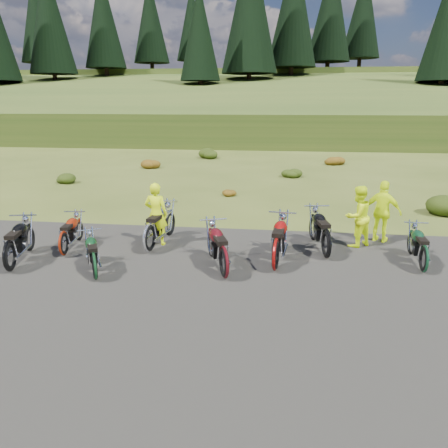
# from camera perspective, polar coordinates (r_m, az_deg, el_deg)

# --- Properties ---
(ground) EXTENTS (300.00, 300.00, 0.00)m
(ground) POSITION_cam_1_polar(r_m,az_deg,el_deg) (10.76, -3.41, -6.68)
(ground) COLOR #3C4818
(ground) RESTS_ON ground
(gravel_pad) EXTENTS (20.00, 12.00, 0.04)m
(gravel_pad) POSITION_cam_1_polar(r_m,az_deg,el_deg) (8.98, -5.82, -11.52)
(gravel_pad) COLOR black
(gravel_pad) RESTS_ON ground
(hill_slope) EXTENTS (300.00, 45.97, 9.37)m
(hill_slope) POSITION_cam_1_polar(r_m,az_deg,el_deg) (59.92, 5.67, 11.86)
(hill_slope) COLOR #2D4316
(hill_slope) RESTS_ON ground
(hill_plateau) EXTENTS (300.00, 90.00, 9.17)m
(hill_plateau) POSITION_cam_1_polar(r_m,az_deg,el_deg) (119.84, 6.66, 13.80)
(hill_plateau) COLOR #2D4316
(hill_plateau) RESTS_ON ground
(conifer_15) EXTENTS (7.92, 7.92, 20.00)m
(conifer_15) POSITION_cam_1_polar(r_m,az_deg,el_deg) (99.05, -23.10, 24.03)
(conifer_15) COLOR black
(conifer_15) RESTS_ON ground
(conifer_17) EXTENTS (7.04, 7.04, 18.00)m
(conifer_17) POSITION_cam_1_polar(r_m,az_deg,el_deg) (76.25, -21.91, 23.77)
(conifer_17) COLOR black
(conifer_17) RESTS_ON ground
(conifer_18) EXTENTS (6.60, 6.60, 17.00)m
(conifer_18) POSITION_cam_1_polar(r_m,az_deg,el_deg) (79.28, -15.52, 24.45)
(conifer_18) COLOR black
(conifer_18) RESTS_ON ground
(conifer_19) EXTENTS (6.16, 6.16, 16.00)m
(conifer_19) POSITION_cam_1_polar(r_m,az_deg,el_deg) (83.08, -9.62, 24.84)
(conifer_19) COLOR black
(conifer_19) RESTS_ON ground
(conifer_20) EXTENTS (5.72, 5.72, 15.00)m
(conifer_20) POSITION_cam_1_polar(r_m,az_deg,el_deg) (87.47, -4.24, 24.74)
(conifer_20) COLOR black
(conifer_20) RESTS_ON ground
(conifer_21) EXTENTS (5.28, 5.28, 14.00)m
(conifer_21) POSITION_cam_1_polar(r_m,az_deg,el_deg) (61.32, -3.20, 23.77)
(conifer_21) COLOR black
(conifer_21) RESTS_ON ground
(conifer_22) EXTENTS (7.92, 7.92, 20.00)m
(conifer_22) POSITION_cam_1_polar(r_m,az_deg,el_deg) (67.14, 3.43, 26.71)
(conifer_22) COLOR black
(conifer_22) RESTS_ON ground
(conifer_23) EXTENTS (7.48, 7.48, 19.00)m
(conifer_23) POSITION_cam_1_polar(r_m,az_deg,el_deg) (72.99, 9.06, 26.23)
(conifer_23) COLOR black
(conifer_23) RESTS_ON ground
(conifer_24) EXTENTS (7.04, 7.04, 18.00)m
(conifer_24) POSITION_cam_1_polar(r_m,az_deg,el_deg) (79.33, 13.78, 25.66)
(conifer_24) COLOR black
(conifer_24) RESTS_ON ground
(conifer_25) EXTENTS (6.60, 6.60, 17.00)m
(conifer_25) POSITION_cam_1_polar(r_m,az_deg,el_deg) (86.01, 17.73, 24.92)
(conifer_25) COLOR black
(conifer_25) RESTS_ON ground
(shrub_1) EXTENTS (1.03, 1.03, 0.61)m
(shrub_1) POSITION_cam_1_polar(r_m,az_deg,el_deg) (24.06, -20.05, 5.79)
(shrub_1) COLOR #1D300C
(shrub_1) RESTS_ON ground
(shrub_2) EXTENTS (1.30, 1.30, 0.77)m
(shrub_2) POSITION_cam_1_polar(r_m,az_deg,el_deg) (27.82, -9.72, 7.93)
(shrub_2) COLOR #6C350D
(shrub_2) RESTS_ON ground
(shrub_3) EXTENTS (1.56, 1.56, 0.92)m
(shrub_3) POSITION_cam_1_polar(r_m,az_deg,el_deg) (32.29, -1.97, 9.36)
(shrub_3) COLOR #1D300C
(shrub_3) RESTS_ON ground
(shrub_4) EXTENTS (0.77, 0.77, 0.45)m
(shrub_4) POSITION_cam_1_polar(r_m,az_deg,el_deg) (19.48, 0.44, 4.35)
(shrub_4) COLOR #6C350D
(shrub_4) RESTS_ON ground
(shrub_5) EXTENTS (1.03, 1.03, 0.61)m
(shrub_5) POSITION_cam_1_polar(r_m,az_deg,el_deg) (24.56, 8.74, 6.75)
(shrub_5) COLOR #1D300C
(shrub_5) RESTS_ON ground
(shrub_6) EXTENTS (1.30, 1.30, 0.77)m
(shrub_6) POSITION_cam_1_polar(r_m,az_deg,el_deg) (29.99, 14.17, 8.24)
(shrub_6) COLOR #6C350D
(shrub_6) RESTS_ON ground
(motorcycle_0) EXTENTS (1.21, 2.31, 1.15)m
(motorcycle_0) POSITION_cam_1_polar(r_m,az_deg,el_deg) (12.15, -25.97, -5.63)
(motorcycle_0) COLOR black
(motorcycle_0) RESTS_ON ground
(motorcycle_1) EXTENTS (0.86, 1.97, 1.00)m
(motorcycle_1) POSITION_cam_1_polar(r_m,az_deg,el_deg) (12.78, -20.05, -3.94)
(motorcycle_1) COLOR maroon
(motorcycle_1) RESTS_ON ground
(motorcycle_2) EXTENTS (1.42, 1.93, 0.97)m
(motorcycle_2) POSITION_cam_1_polar(r_m,az_deg,el_deg) (10.88, -16.40, -7.08)
(motorcycle_2) COLOR #0E3417
(motorcycle_2) RESTS_ON ground
(motorcycle_3) EXTENTS (1.05, 2.40, 1.22)m
(motorcycle_3) POSITION_cam_1_polar(r_m,az_deg,el_deg) (12.43, -9.62, -3.71)
(motorcycle_3) COLOR #B4B3B8
(motorcycle_3) RESTS_ON ground
(motorcycle_4) EXTENTS (1.47, 2.33, 1.16)m
(motorcycle_4) POSITION_cam_1_polar(r_m,az_deg,el_deg) (10.53, 0.01, -7.16)
(motorcycle_4) COLOR #470B11
(motorcycle_4) RESTS_ON ground
(motorcycle_5) EXTENTS (1.11, 2.35, 1.18)m
(motorcycle_5) POSITION_cam_1_polar(r_m,az_deg,el_deg) (12.12, 13.11, -4.43)
(motorcycle_5) COLOR black
(motorcycle_5) RESTS_ON ground
(motorcycle_6) EXTENTS (1.02, 2.38, 1.21)m
(motorcycle_6) POSITION_cam_1_polar(r_m,az_deg,el_deg) (11.06, 6.68, -6.11)
(motorcycle_6) COLOR maroon
(motorcycle_6) RESTS_ON ground
(motorcycle_7) EXTENTS (0.71, 1.94, 1.01)m
(motorcycle_7) POSITION_cam_1_polar(r_m,az_deg,el_deg) (11.93, 24.46, -5.82)
(motorcycle_7) COLOR #0E341D
(motorcycle_7) RESTS_ON ground
(person_middle) EXTENTS (0.70, 0.48, 1.84)m
(person_middle) POSITION_cam_1_polar(r_m,az_deg,el_deg) (12.78, -8.85, 1.17)
(person_middle) COLOR #CEE80C
(person_middle) RESTS_ON ground
(person_right_a) EXTENTS (1.09, 1.05, 1.77)m
(person_right_a) POSITION_cam_1_polar(r_m,az_deg,el_deg) (13.07, 17.04, 0.84)
(person_right_a) COLOR #CEE80C
(person_right_a) RESTS_ON ground
(person_right_b) EXTENTS (1.16, 0.90, 1.84)m
(person_right_b) POSITION_cam_1_polar(r_m,az_deg,el_deg) (13.73, 20.00, 1.42)
(person_right_b) COLOR #CEE80C
(person_right_b) RESTS_ON ground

